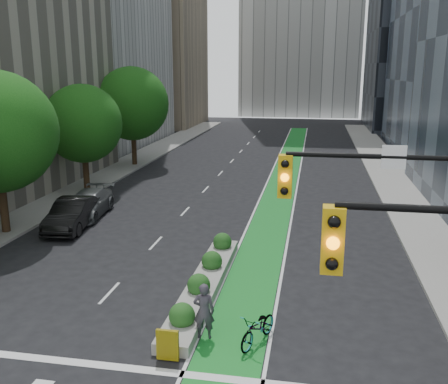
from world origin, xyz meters
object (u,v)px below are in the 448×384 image
at_px(bicycle, 258,328).
at_px(parked_car_left_far, 88,204).
at_px(median_planter, 205,281).
at_px(cyclist, 204,311).
at_px(parked_car_left_mid, 72,214).

relative_size(bicycle, parked_car_left_far, 0.40).
distance_m(bicycle, parked_car_left_far, 17.41).
xyz_separation_m(median_planter, cyclist, (0.80, -3.70, 0.61)).
bearing_deg(bicycle, parked_car_left_far, 156.44).
height_order(median_planter, bicycle, median_planter).
distance_m(cyclist, parked_car_left_far, 16.22).
bearing_deg(median_planter, parked_car_left_mid, 144.29).
distance_m(bicycle, cyclist, 1.87).
relative_size(median_planter, parked_car_left_mid, 2.01).
bearing_deg(parked_car_left_far, parked_car_left_mid, -90.31).
bearing_deg(parked_car_left_far, cyclist, -56.96).
distance_m(median_planter, bicycle, 4.53).
distance_m(median_planter, parked_car_left_mid, 11.18).
height_order(parked_car_left_mid, parked_car_left_far, parked_car_left_mid).
bearing_deg(bicycle, median_planter, 148.58).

